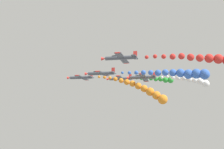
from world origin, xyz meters
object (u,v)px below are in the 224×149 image
object	(u,v)px
airplane_left_inner	(101,73)
airplane_right_outer	(120,58)
airplane_right_inner	(120,79)
airplane_left_outer	(142,77)
airplane_lead	(81,77)

from	to	relation	value
airplane_left_inner	airplane_right_outer	xyz separation A→B (m)	(-12.09, -10.18, 2.88)
airplane_right_inner	airplane_left_outer	xyz separation A→B (m)	(-11.92, -11.73, -0.71)
airplane_left_outer	airplane_right_outer	world-z (taller)	airplane_right_outer
airplane_right_inner	airplane_right_outer	bearing A→B (deg)	-163.60
airplane_left_outer	airplane_right_outer	distance (m)	23.98
airplane_right_inner	airplane_right_outer	distance (m)	37.21
airplane_right_inner	airplane_left_inner	bearing A→B (deg)	-179.27
airplane_left_inner	airplane_right_inner	distance (m)	23.51
airplane_left_outer	airplane_right_outer	xyz separation A→B (m)	(-23.68, 1.26, 3.55)
airplane_lead	airplane_right_inner	distance (m)	16.90
airplane_left_outer	airplane_right_inner	bearing A→B (deg)	44.55
airplane_left_inner	airplane_left_outer	xyz separation A→B (m)	(11.59, -11.43, -0.67)
airplane_lead	airplane_right_inner	world-z (taller)	airplane_right_inner
airplane_lead	airplane_left_outer	distance (m)	23.70
airplane_left_inner	airplane_lead	bearing A→B (deg)	46.67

